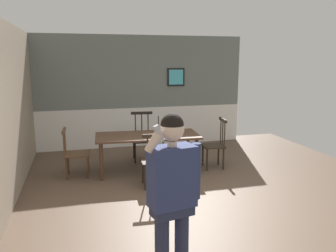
% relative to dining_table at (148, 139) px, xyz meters
% --- Properties ---
extents(ground_plane, '(8.03, 8.03, 0.00)m').
position_rel_dining_table_xyz_m(ground_plane, '(0.30, -1.51, -0.67)').
color(ground_plane, brown).
extents(room_back_partition, '(5.32, 0.17, 2.79)m').
position_rel_dining_table_xyz_m(room_back_partition, '(0.30, 2.15, 0.67)').
color(room_back_partition, slate).
rests_on(room_back_partition, ground_plane).
extents(dining_table, '(2.07, 1.04, 0.75)m').
position_rel_dining_table_xyz_m(dining_table, '(0.00, 0.00, 0.00)').
color(dining_table, '#4C3323').
rests_on(dining_table, ground_plane).
extents(chair_near_window, '(0.52, 0.52, 1.06)m').
position_rel_dining_table_xyz_m(chair_near_window, '(0.06, 0.83, -0.18)').
color(chair_near_window, black).
rests_on(chair_near_window, ground_plane).
extents(chair_by_doorway, '(0.47, 0.47, 0.99)m').
position_rel_dining_table_xyz_m(chair_by_doorway, '(-0.06, -0.83, -0.19)').
color(chair_by_doorway, '#2D2319').
rests_on(chair_by_doorway, ground_plane).
extents(chair_at_table_head, '(0.50, 0.50, 0.92)m').
position_rel_dining_table_xyz_m(chair_at_table_head, '(-1.39, 0.10, -0.21)').
color(chair_at_table_head, '#513823').
rests_on(chair_at_table_head, ground_plane).
extents(chair_opposite_corner, '(0.47, 0.47, 1.03)m').
position_rel_dining_table_xyz_m(chair_opposite_corner, '(1.39, -0.10, -0.18)').
color(chair_opposite_corner, '#2D2319').
rests_on(chair_opposite_corner, ground_plane).
extents(person_figure, '(0.58, 0.32, 1.73)m').
position_rel_dining_table_xyz_m(person_figure, '(-0.48, -3.46, 0.33)').
color(person_figure, '#282E49').
rests_on(person_figure, ground_plane).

